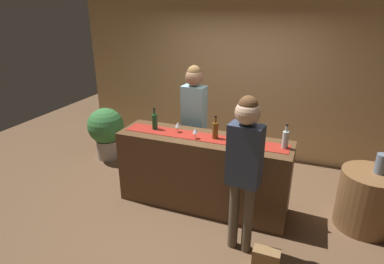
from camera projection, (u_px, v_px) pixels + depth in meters
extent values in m
plane|color=brown|center=(203.00, 204.00, 4.45)|extent=(10.00, 10.00, 0.00)
cube|color=tan|center=(240.00, 74.00, 5.56)|extent=(6.00, 0.12, 2.90)
cube|color=#543821|center=(203.00, 172.00, 4.27)|extent=(2.24, 0.60, 1.00)
cube|color=maroon|center=(203.00, 137.00, 4.08)|extent=(2.13, 0.28, 0.01)
cylinder|color=#B2C6C1|center=(285.00, 140.00, 3.73)|extent=(0.07, 0.07, 0.21)
cylinder|color=#B2C6C1|center=(287.00, 129.00, 3.68)|extent=(0.03, 0.03, 0.08)
cylinder|color=black|center=(287.00, 125.00, 3.66)|extent=(0.03, 0.03, 0.02)
cylinder|color=brown|center=(215.00, 131.00, 4.01)|extent=(0.07, 0.07, 0.21)
cylinder|color=brown|center=(216.00, 120.00, 3.95)|extent=(0.03, 0.03, 0.08)
cylinder|color=black|center=(216.00, 116.00, 3.94)|extent=(0.03, 0.03, 0.02)
cylinder|color=#194723|center=(155.00, 122.00, 4.30)|extent=(0.07, 0.07, 0.21)
cylinder|color=#194723|center=(154.00, 112.00, 4.25)|extent=(0.03, 0.03, 0.08)
cylinder|color=black|center=(154.00, 109.00, 4.23)|extent=(0.03, 0.03, 0.02)
cylinder|color=silver|center=(178.00, 132.00, 4.24)|extent=(0.06, 0.06, 0.00)
cylinder|color=silver|center=(178.00, 129.00, 4.22)|extent=(0.01, 0.01, 0.08)
cone|color=silver|center=(178.00, 124.00, 4.20)|extent=(0.07, 0.07, 0.06)
cylinder|color=silver|center=(195.00, 139.00, 4.03)|extent=(0.06, 0.06, 0.00)
cylinder|color=silver|center=(195.00, 136.00, 4.02)|extent=(0.01, 0.01, 0.08)
cone|color=silver|center=(195.00, 131.00, 3.99)|extent=(0.07, 0.07, 0.06)
cylinder|color=#26262B|center=(199.00, 156.00, 4.89)|extent=(0.11, 0.11, 0.84)
cylinder|color=#26262B|center=(189.00, 154.00, 4.95)|extent=(0.11, 0.11, 0.84)
cube|color=#99D1E0|center=(194.00, 109.00, 4.64)|extent=(0.35, 0.22, 0.66)
sphere|color=#9E7051|center=(194.00, 77.00, 4.47)|extent=(0.25, 0.25, 0.25)
sphere|color=olive|center=(194.00, 72.00, 4.44)|extent=(0.20, 0.20, 0.20)
cylinder|color=brown|center=(234.00, 215.00, 3.54)|extent=(0.11, 0.11, 0.83)
cylinder|color=brown|center=(248.00, 219.00, 3.47)|extent=(0.11, 0.11, 0.83)
cube|color=#2D384C|center=(245.00, 155.00, 3.23)|extent=(0.36, 0.24, 0.66)
sphere|color=#DBAD89|center=(248.00, 112.00, 3.06)|extent=(0.25, 0.25, 0.25)
sphere|color=brown|center=(248.00, 106.00, 3.03)|extent=(0.19, 0.19, 0.19)
cylinder|color=brown|center=(367.00, 200.00, 3.89)|extent=(0.68, 0.68, 0.74)
cylinder|color=slate|center=(381.00, 164.00, 3.71)|extent=(0.13, 0.13, 0.24)
cylinder|color=#9E9389|center=(108.00, 149.00, 5.75)|extent=(0.39, 0.39, 0.34)
sphere|color=#387A3D|center=(106.00, 126.00, 5.59)|extent=(0.63, 0.63, 0.63)
cube|color=olive|center=(266.00, 259.00, 3.34)|extent=(0.28, 0.14, 0.22)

